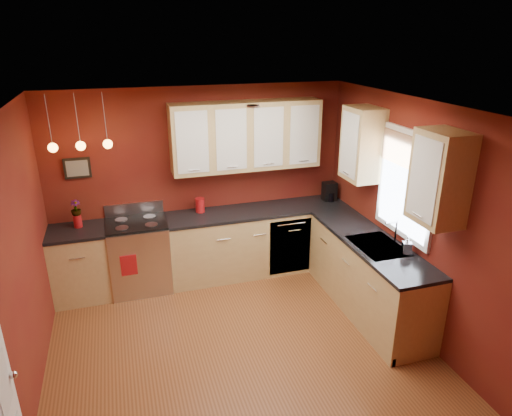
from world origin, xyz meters
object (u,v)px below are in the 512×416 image
object	(u,v)px
coffee_maker	(330,192)
soap_pump	(407,245)
sink	(378,247)
gas_range	(139,255)
red_canister	(200,205)

from	to	relation	value
coffee_maker	soap_pump	xyz separation A→B (m)	(0.05, -1.83, -0.02)
sink	gas_range	bearing A→B (deg)	150.22
red_canister	soap_pump	size ratio (longest dim) A/B	0.92
gas_range	sink	bearing A→B (deg)	-29.78
red_canister	gas_range	bearing A→B (deg)	-170.67
sink	soap_pump	distance (m)	0.36
gas_range	red_canister	world-z (taller)	red_canister
gas_range	sink	distance (m)	3.05
sink	soap_pump	bearing A→B (deg)	-57.27
sink	red_canister	xyz separation A→B (m)	(-1.76, 1.64, 0.12)
red_canister	coffee_maker	distance (m)	1.89
coffee_maker	soap_pump	bearing A→B (deg)	-88.80
sink	red_canister	world-z (taller)	sink
sink	red_canister	bearing A→B (deg)	136.98
gas_range	red_canister	distance (m)	1.04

